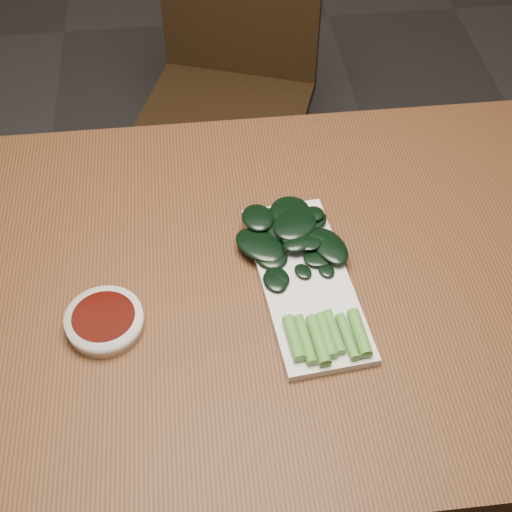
# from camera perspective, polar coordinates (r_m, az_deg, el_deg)

# --- Properties ---
(ground) EXTENTS (6.00, 6.00, 0.00)m
(ground) POSITION_cam_1_polar(r_m,az_deg,el_deg) (1.78, -0.84, -17.15)
(ground) COLOR #2C2A2A
(ground) RESTS_ON ground
(table) EXTENTS (1.40, 0.80, 0.75)m
(table) POSITION_cam_1_polar(r_m,az_deg,el_deg) (1.19, -1.21, -3.96)
(table) COLOR #4E2D16
(table) RESTS_ON ground
(chair_far) EXTENTS (0.55, 0.55, 0.89)m
(chair_far) POSITION_cam_1_polar(r_m,az_deg,el_deg) (1.97, -2.11, 13.58)
(chair_far) COLOR black
(chair_far) RESTS_ON ground
(sauce_bowl) EXTENTS (0.12, 0.12, 0.03)m
(sauce_bowl) POSITION_cam_1_polar(r_m,az_deg,el_deg) (1.09, -12.02, -5.12)
(sauce_bowl) COLOR silver
(sauce_bowl) RESTS_ON table
(serving_plate) EXTENTS (0.17, 0.35, 0.01)m
(serving_plate) POSITION_cam_1_polar(r_m,az_deg,el_deg) (1.12, 3.96, -2.06)
(serving_plate) COLOR silver
(serving_plate) RESTS_ON table
(gai_lan) EXTENTS (0.20, 0.34, 0.03)m
(gai_lan) POSITION_cam_1_polar(r_m,az_deg,el_deg) (1.14, 3.18, 0.38)
(gai_lan) COLOR #4C8E31
(gai_lan) RESTS_ON serving_plate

